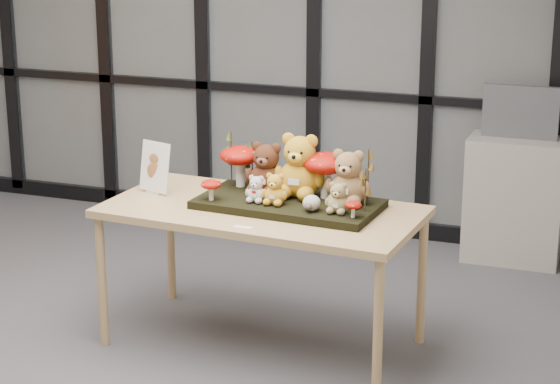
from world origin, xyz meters
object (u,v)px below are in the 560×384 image
at_px(display_table, 262,219).
at_px(bear_tan_back, 348,174).
at_px(bear_brown_medium, 266,165).
at_px(mushroom_front_left, 211,189).
at_px(bear_pooh_yellow, 300,162).
at_px(mushroom_front_right, 353,209).
at_px(diorama_tray, 288,204).
at_px(monitor, 521,112).
at_px(bear_small_yellow, 275,187).
at_px(sign_holder, 155,169).
at_px(bear_beige_small, 338,196).
at_px(cabinet, 514,200).
at_px(mushroom_back_left, 240,164).
at_px(bear_white_bow, 256,187).
at_px(mushroom_back_right, 326,173).
at_px(plush_cream_hedgehog, 312,202).

xyz_separation_m(display_table, bear_tan_back, (0.45, 0.12, 0.27)).
xyz_separation_m(bear_brown_medium, mushroom_front_left, (-0.23, -0.24, -0.10)).
relative_size(bear_pooh_yellow, mushroom_front_right, 3.99).
height_order(diorama_tray, mushroom_front_right, mushroom_front_right).
bearing_deg(mushroom_front_right, monitor, 73.97).
distance_m(display_table, bear_tan_back, 0.54).
relative_size(bear_small_yellow, sign_holder, 0.64).
bearing_deg(bear_pooh_yellow, bear_beige_small, -33.67).
bearing_deg(bear_brown_medium, bear_small_yellow, -52.81).
xyz_separation_m(diorama_tray, bear_pooh_yellow, (0.03, 0.10, 0.22)).
xyz_separation_m(bear_tan_back, bear_beige_small, (-0.00, -0.18, -0.07)).
relative_size(bear_small_yellow, mushroom_front_left, 1.50).
height_order(bear_brown_medium, cabinet, bear_brown_medium).
height_order(bear_beige_small, sign_holder, sign_holder).
height_order(bear_small_yellow, mushroom_front_left, bear_small_yellow).
bearing_deg(mushroom_front_right, mushroom_back_left, 155.77).
bearing_deg(bear_white_bow, mushroom_front_right, -5.07).
relative_size(mushroom_back_right, sign_holder, 0.95).
xyz_separation_m(display_table, mushroom_front_right, (0.55, -0.12, 0.16)).
distance_m(bear_beige_small, sign_holder, 1.15).
distance_m(plush_cream_hedgehog, cabinet, 2.19).
relative_size(bear_white_bow, plush_cream_hedgehog, 1.73).
xyz_separation_m(bear_tan_back, bear_white_bow, (-0.48, -0.15, -0.08)).
xyz_separation_m(mushroom_back_left, mushroom_back_right, (0.53, -0.05, 0.01)).
distance_m(bear_white_bow, monitor, 2.26).
xyz_separation_m(bear_pooh_yellow, plush_cream_hedgehog, (0.15, -0.24, -0.15)).
bearing_deg(diorama_tray, mushroom_back_left, 158.19).
bearing_deg(cabinet, bear_beige_small, -109.22).
bearing_deg(mushroom_front_right, cabinet, 73.83).
distance_m(bear_brown_medium, monitor, 2.12).
relative_size(plush_cream_hedgehog, mushroom_front_left, 0.75).
bearing_deg(bear_small_yellow, display_table, 163.44).
xyz_separation_m(bear_small_yellow, plush_cream_hedgehog, (0.22, -0.05, -0.05)).
height_order(bear_pooh_yellow, mushroom_back_right, bear_pooh_yellow).
distance_m(mushroom_back_left, cabinet, 2.22).
relative_size(display_table, sign_holder, 5.99).
height_order(plush_cream_hedgehog, cabinet, plush_cream_hedgehog).
bearing_deg(diorama_tray, bear_white_bow, -147.31).
height_order(display_table, plush_cream_hedgehog, plush_cream_hedgehog).
bearing_deg(plush_cream_hedgehog, mushroom_back_right, 94.78).
bearing_deg(display_table, bear_brown_medium, 105.64).
xyz_separation_m(plush_cream_hedgehog, mushroom_back_left, (-0.53, 0.31, 0.08)).
xyz_separation_m(diorama_tray, mushroom_back_left, (-0.35, 0.17, 0.15)).
xyz_separation_m(diorama_tray, mushroom_front_left, (-0.40, -0.14, 0.09)).
relative_size(bear_tan_back, cabinet, 0.38).
height_order(bear_beige_small, mushroom_front_right, bear_beige_small).
bearing_deg(bear_tan_back, mushroom_front_right, -63.54).
xyz_separation_m(mushroom_front_right, sign_holder, (-1.24, 0.19, 0.05)).
bearing_deg(bear_small_yellow, sign_holder, 176.52).
xyz_separation_m(diorama_tray, bear_tan_back, (0.32, 0.06, 0.19)).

